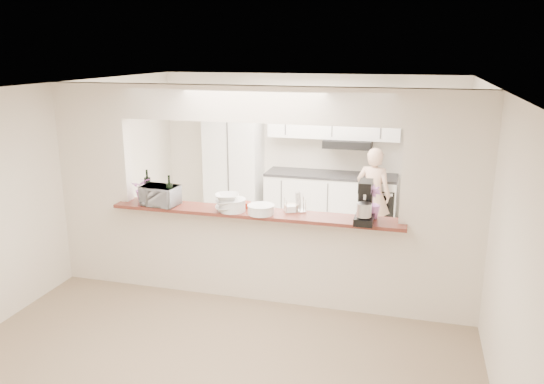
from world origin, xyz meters
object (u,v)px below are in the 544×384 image
at_px(toaster_oven, 160,196).
at_px(person, 373,196).
at_px(refrigerator, 434,186).
at_px(stand_mixer, 365,204).

distance_m(toaster_oven, person, 3.37).
xyz_separation_m(toaster_oven, person, (2.31, 2.40, -0.48)).
distance_m(refrigerator, stand_mixer, 2.93).
height_order(toaster_oven, person, person).
xyz_separation_m(refrigerator, person, (-0.89, -0.35, -0.12)).
bearing_deg(person, toaster_oven, 58.44).
bearing_deg(stand_mixer, person, 92.07).
xyz_separation_m(toaster_oven, stand_mixer, (2.40, -0.03, 0.09)).
height_order(refrigerator, person, refrigerator).
bearing_deg(person, refrigerator, -146.12).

